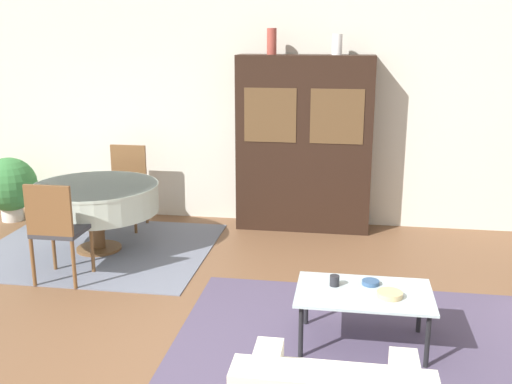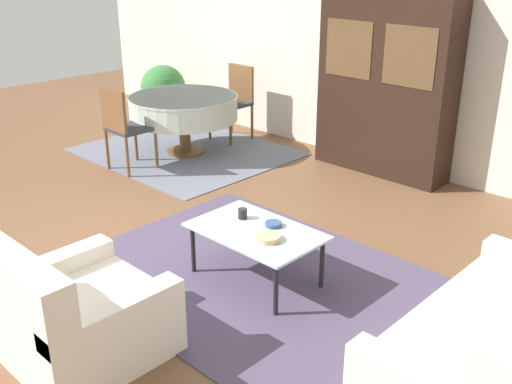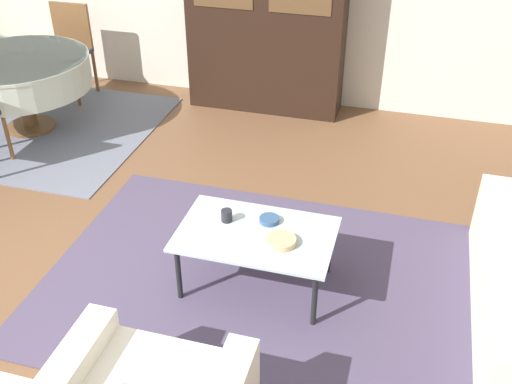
% 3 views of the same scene
% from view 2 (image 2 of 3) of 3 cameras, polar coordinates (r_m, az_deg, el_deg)
% --- Properties ---
extents(ground_plane, '(14.00, 14.00, 0.00)m').
position_cam_2_polar(ground_plane, '(5.25, -13.56, -6.01)').
color(ground_plane, brown).
extents(wall_back, '(10.00, 0.06, 2.70)m').
position_cam_2_polar(wall_back, '(7.30, 10.44, 13.43)').
color(wall_back, beige).
rests_on(wall_back, ground_plane).
extents(area_rug, '(2.98, 2.12, 0.01)m').
position_cam_2_polar(area_rug, '(4.75, 0.70, -8.48)').
color(area_rug, '#4C425B').
rests_on(area_rug, ground_plane).
extents(dining_rug, '(2.45, 2.08, 0.01)m').
position_cam_2_polar(dining_rug, '(7.72, -6.67, 3.84)').
color(dining_rug, slate).
rests_on(dining_rug, ground_plane).
extents(couch, '(0.84, 1.79, 0.84)m').
position_cam_2_polar(couch, '(3.87, 22.33, -13.26)').
color(couch, silver).
rests_on(couch, ground_plane).
extents(armchair, '(0.94, 0.92, 0.81)m').
position_cam_2_polar(armchair, '(4.01, -16.92, -11.21)').
color(armchair, silver).
rests_on(armchair, ground_plane).
extents(coffee_table, '(1.01, 0.64, 0.43)m').
position_cam_2_polar(coffee_table, '(4.59, 0.00, -4.07)').
color(coffee_table, black).
rests_on(coffee_table, area_rug).
extents(display_cabinet, '(1.58, 0.43, 2.06)m').
position_cam_2_polar(display_cabinet, '(6.90, 12.26, 10.09)').
color(display_cabinet, black).
rests_on(display_cabinet, ground_plane).
extents(dining_table, '(1.34, 1.34, 0.73)m').
position_cam_2_polar(dining_table, '(7.52, -6.91, 7.97)').
color(dining_table, brown).
rests_on(dining_table, dining_rug).
extents(dining_chair_near, '(0.44, 0.44, 0.98)m').
position_cam_2_polar(dining_chair_near, '(7.02, -12.52, 6.36)').
color(dining_chair_near, brown).
rests_on(dining_chair_near, dining_rug).
extents(dining_chair_far, '(0.44, 0.44, 0.98)m').
position_cam_2_polar(dining_chair_far, '(8.10, -2.01, 9.00)').
color(dining_chair_far, brown).
rests_on(dining_chair_far, dining_rug).
extents(cup, '(0.07, 0.07, 0.08)m').
position_cam_2_polar(cup, '(4.75, -1.29, -2.07)').
color(cup, '#232328').
rests_on(cup, coffee_table).
extents(bowl, '(0.19, 0.19, 0.04)m').
position_cam_2_polar(bowl, '(4.41, 1.13, -4.37)').
color(bowl, tan).
rests_on(bowl, coffee_table).
extents(bowl_small, '(0.13, 0.13, 0.03)m').
position_cam_2_polar(bowl_small, '(4.63, 1.66, -3.08)').
color(bowl_small, '#33517A').
rests_on(bowl_small, coffee_table).
extents(potted_plant, '(0.68, 0.68, 0.81)m').
position_cam_2_polar(potted_plant, '(9.25, -8.82, 9.70)').
color(potted_plant, beige).
rests_on(potted_plant, ground_plane).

